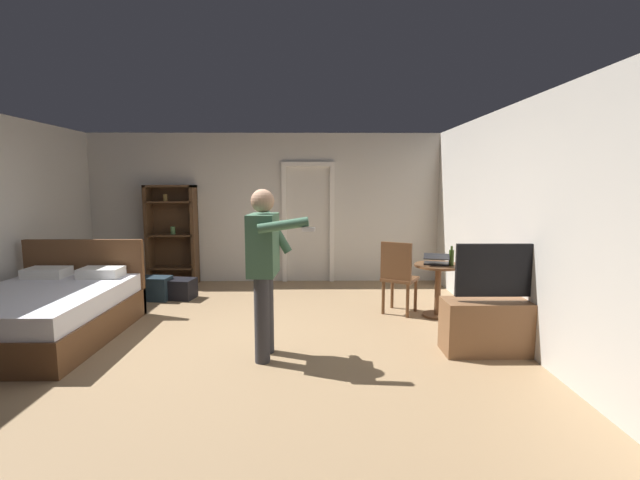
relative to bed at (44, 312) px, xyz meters
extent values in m
plane|color=#997A56|center=(2.19, -0.20, -0.30)|extent=(6.97, 6.97, 0.00)
cube|color=beige|center=(2.19, 3.03, 1.01)|extent=(6.41, 0.12, 2.63)
cube|color=beige|center=(5.34, -0.20, 1.01)|extent=(0.12, 6.58, 2.63)
cube|color=white|center=(2.53, 2.95, 0.72)|extent=(0.08, 0.08, 2.05)
cube|color=white|center=(3.38, 2.95, 0.72)|extent=(0.08, 0.08, 2.05)
cube|color=white|center=(2.96, 2.95, 1.79)|extent=(0.93, 0.08, 0.08)
cube|color=brown|center=(0.00, -0.08, -0.13)|extent=(1.56, 2.10, 0.35)
cube|color=white|center=(0.00, -0.08, 0.16)|extent=(1.50, 2.04, 0.22)
cube|color=brown|center=(0.00, 0.93, 0.21)|extent=(1.56, 0.08, 1.02)
cube|color=white|center=(-0.34, 0.67, 0.33)|extent=(0.50, 0.34, 0.12)
cube|color=white|center=(0.34, 0.67, 0.33)|extent=(0.50, 0.34, 0.12)
cube|color=#4C331E|center=(0.19, 2.77, 0.56)|extent=(0.06, 0.32, 1.73)
cube|color=#4C331E|center=(0.98, 2.77, 0.56)|extent=(0.06, 0.32, 1.73)
cube|color=#4C331E|center=(0.58, 2.77, 1.41)|extent=(0.85, 0.32, 0.04)
cube|color=#4C331E|center=(0.58, 2.92, 0.56)|extent=(0.85, 0.02, 1.73)
cube|color=#4C331E|center=(0.58, 2.77, -0.01)|extent=(0.79, 0.32, 0.03)
cube|color=#4C331E|center=(0.58, 2.77, 0.56)|extent=(0.79, 0.32, 0.03)
cylinder|color=#5D8D50|center=(0.61, 2.77, 0.64)|extent=(0.08, 0.08, 0.13)
cube|color=#4C331E|center=(0.58, 2.77, 1.14)|extent=(0.79, 0.32, 0.03)
cylinder|color=olive|center=(0.50, 2.77, 1.21)|extent=(0.07, 0.07, 0.11)
cube|color=brown|center=(4.98, -0.49, -0.02)|extent=(1.13, 0.40, 0.56)
cube|color=black|center=(4.98, -0.51, 0.58)|extent=(0.94, 0.05, 0.54)
cube|color=#4B3658|center=(4.98, -0.48, 0.58)|extent=(0.88, 0.01, 0.48)
cylinder|color=brown|center=(4.70, 0.80, 0.03)|extent=(0.08, 0.08, 0.67)
cylinder|color=brown|center=(4.70, 0.80, -0.29)|extent=(0.38, 0.38, 0.03)
cylinder|color=brown|center=(4.70, 0.80, 0.38)|extent=(0.63, 0.63, 0.03)
cube|color=black|center=(4.67, 0.80, 0.41)|extent=(0.37, 0.30, 0.02)
cube|color=black|center=(4.64, 0.68, 0.52)|extent=(0.36, 0.28, 0.05)
cube|color=navy|center=(4.64, 0.69, 0.52)|extent=(0.32, 0.24, 0.04)
cylinder|color=#2E4615|center=(4.84, 0.72, 0.50)|extent=(0.06, 0.06, 0.20)
cylinder|color=#2E4615|center=(4.84, 0.72, 0.63)|extent=(0.03, 0.03, 0.05)
cylinder|color=brown|center=(4.46, 1.03, -0.08)|extent=(0.04, 0.04, 0.45)
cylinder|color=brown|center=(4.17, 1.20, -0.08)|extent=(0.04, 0.04, 0.45)
cylinder|color=brown|center=(4.29, 0.73, -0.08)|extent=(0.04, 0.04, 0.45)
cylinder|color=brown|center=(4.00, 0.91, -0.08)|extent=(0.04, 0.04, 0.45)
cube|color=brown|center=(4.23, 0.97, 0.17)|extent=(0.57, 0.57, 0.04)
cube|color=brown|center=(4.14, 0.82, 0.44)|extent=(0.38, 0.25, 0.50)
cylinder|color=#333338|center=(2.57, -0.45, 0.13)|extent=(0.15, 0.15, 0.85)
cylinder|color=#333338|center=(2.55, -0.71, 0.13)|extent=(0.15, 0.15, 0.85)
cube|color=#3F664C|center=(2.56, -0.58, 0.86)|extent=(0.29, 0.48, 0.61)
sphere|color=tan|center=(2.56, -0.58, 1.29)|extent=(0.23, 0.23, 0.23)
cylinder|color=#3F664C|center=(2.67, -0.33, 0.97)|extent=(0.34, 0.11, 0.49)
cylinder|color=#3F664C|center=(2.78, -0.85, 1.07)|extent=(0.48, 0.12, 0.16)
cube|color=white|center=(3.02, -0.89, 1.04)|extent=(0.12, 0.04, 0.04)
cube|color=black|center=(0.95, 1.76, -0.15)|extent=(0.60, 0.44, 0.30)
cube|color=#1E2D38|center=(0.65, 1.68, -0.13)|extent=(0.48, 0.36, 0.35)
camera|label=1|loc=(3.07, -4.93, 1.45)|focal=24.95mm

